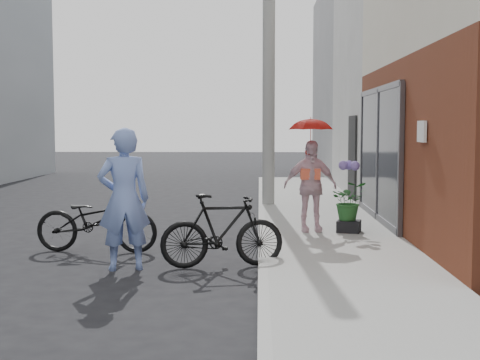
{
  "coord_description": "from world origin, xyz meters",
  "views": [
    {
      "loc": [
        0.89,
        -9.21,
        1.89
      ],
      "look_at": [
        0.61,
        0.62,
        1.1
      ],
      "focal_mm": 50.0,
      "sensor_mm": 36.0,
      "label": 1
    }
  ],
  "objects_px": {
    "bike_left": "(97,220)",
    "planter": "(349,226)",
    "utility_pole": "(269,55)",
    "kimono_woman": "(310,186)",
    "officer": "(124,199)",
    "bike_right": "(222,231)"
  },
  "relations": [
    {
      "from": "bike_right",
      "to": "kimono_woman",
      "type": "distance_m",
      "value": 2.77
    },
    {
      "from": "officer",
      "to": "planter",
      "type": "relative_size",
      "value": 5.03
    },
    {
      "from": "utility_pole",
      "to": "officer",
      "type": "relative_size",
      "value": 3.74
    },
    {
      "from": "officer",
      "to": "bike_right",
      "type": "height_order",
      "value": "officer"
    },
    {
      "from": "bike_left",
      "to": "kimono_woman",
      "type": "distance_m",
      "value": 3.59
    },
    {
      "from": "officer",
      "to": "bike_left",
      "type": "height_order",
      "value": "officer"
    },
    {
      "from": "utility_pole",
      "to": "kimono_woman",
      "type": "xyz_separation_m",
      "value": [
        0.65,
        -3.99,
        -2.61
      ]
    },
    {
      "from": "officer",
      "to": "kimono_woman",
      "type": "relative_size",
      "value": 1.22
    },
    {
      "from": "kimono_woman",
      "to": "planter",
      "type": "height_order",
      "value": "kimono_woman"
    },
    {
      "from": "officer",
      "to": "bike_left",
      "type": "bearing_deg",
      "value": -77.14
    },
    {
      "from": "planter",
      "to": "utility_pole",
      "type": "bearing_deg",
      "value": 107.82
    },
    {
      "from": "utility_pole",
      "to": "planter",
      "type": "distance_m",
      "value": 5.37
    },
    {
      "from": "utility_pole",
      "to": "bike_right",
      "type": "bearing_deg",
      "value": -96.31
    },
    {
      "from": "planter",
      "to": "officer",
      "type": "bearing_deg",
      "value": -142.74
    },
    {
      "from": "utility_pole",
      "to": "bike_left",
      "type": "distance_m",
      "value": 6.67
    },
    {
      "from": "officer",
      "to": "planter",
      "type": "distance_m",
      "value": 4.19
    },
    {
      "from": "utility_pole",
      "to": "bike_left",
      "type": "relative_size",
      "value": 3.78
    },
    {
      "from": "bike_left",
      "to": "planter",
      "type": "distance_m",
      "value": 4.16
    },
    {
      "from": "officer",
      "to": "utility_pole",
      "type": "bearing_deg",
      "value": -122.8
    },
    {
      "from": "planter",
      "to": "bike_right",
      "type": "bearing_deg",
      "value": -130.76
    },
    {
      "from": "kimono_woman",
      "to": "planter",
      "type": "bearing_deg",
      "value": -13.19
    },
    {
      "from": "utility_pole",
      "to": "bike_left",
      "type": "bearing_deg",
      "value": -116.44
    }
  ]
}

